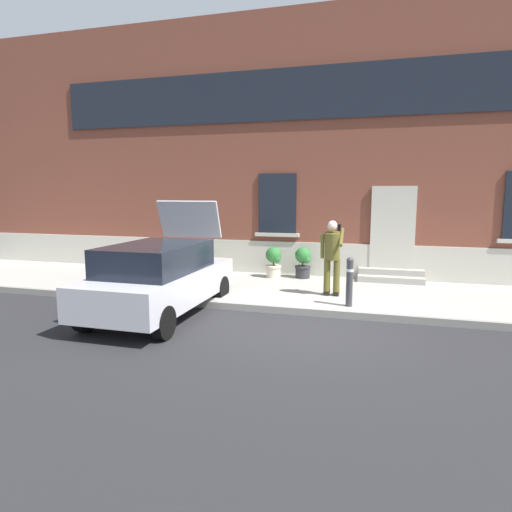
{
  "coord_description": "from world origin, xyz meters",
  "views": [
    {
      "loc": [
        1.26,
        -7.94,
        2.55
      ],
      "look_at": [
        -1.45,
        1.6,
        1.1
      ],
      "focal_mm": 31.17,
      "sensor_mm": 36.0,
      "label": 1
    }
  ],
  "objects_px": {
    "hatchback_car_silver": "(160,277)",
    "planter_charcoal": "(303,262)",
    "planter_cream": "(274,261)",
    "bollard_near_person": "(350,280)",
    "planter_olive": "(201,259)",
    "person_on_phone": "(332,253)"
  },
  "relations": [
    {
      "from": "hatchback_car_silver",
      "to": "planter_charcoal",
      "type": "xyz_separation_m",
      "value": [
        2.28,
        3.99,
        -0.19
      ]
    },
    {
      "from": "planter_olive",
      "to": "planter_cream",
      "type": "xyz_separation_m",
      "value": [
        2.16,
        0.1,
        0.0
      ]
    },
    {
      "from": "hatchback_car_silver",
      "to": "planter_olive",
      "type": "distance_m",
      "value": 3.8
    },
    {
      "from": "planter_olive",
      "to": "hatchback_car_silver",
      "type": "bearing_deg",
      "value": -79.7
    },
    {
      "from": "bollard_near_person",
      "to": "person_on_phone",
      "type": "xyz_separation_m",
      "value": [
        -0.46,
        0.84,
        0.44
      ]
    },
    {
      "from": "bollard_near_person",
      "to": "planter_cream",
      "type": "distance_m",
      "value": 3.48
    },
    {
      "from": "person_on_phone",
      "to": "planter_olive",
      "type": "distance_m",
      "value": 4.34
    },
    {
      "from": "hatchback_car_silver",
      "to": "person_on_phone",
      "type": "distance_m",
      "value": 3.89
    },
    {
      "from": "hatchback_car_silver",
      "to": "planter_cream",
      "type": "relative_size",
      "value": 4.74
    },
    {
      "from": "bollard_near_person",
      "to": "planter_cream",
      "type": "relative_size",
      "value": 1.22
    },
    {
      "from": "planter_charcoal",
      "to": "person_on_phone",
      "type": "bearing_deg",
      "value": -62.75
    },
    {
      "from": "planter_cream",
      "to": "planter_olive",
      "type": "bearing_deg",
      "value": -177.25
    },
    {
      "from": "bollard_near_person",
      "to": "planter_charcoal",
      "type": "relative_size",
      "value": 1.22
    },
    {
      "from": "hatchback_car_silver",
      "to": "planter_olive",
      "type": "relative_size",
      "value": 4.74
    },
    {
      "from": "planter_olive",
      "to": "planter_charcoal",
      "type": "distance_m",
      "value": 2.97
    },
    {
      "from": "bollard_near_person",
      "to": "planter_olive",
      "type": "height_order",
      "value": "bollard_near_person"
    },
    {
      "from": "person_on_phone",
      "to": "planter_charcoal",
      "type": "bearing_deg",
      "value": 117.82
    },
    {
      "from": "person_on_phone",
      "to": "bollard_near_person",
      "type": "bearing_deg",
      "value": -60.63
    },
    {
      "from": "planter_cream",
      "to": "planter_charcoal",
      "type": "height_order",
      "value": "same"
    },
    {
      "from": "bollard_near_person",
      "to": "planter_charcoal",
      "type": "height_order",
      "value": "bollard_near_person"
    },
    {
      "from": "person_on_phone",
      "to": "planter_olive",
      "type": "bearing_deg",
      "value": 157.47
    },
    {
      "from": "hatchback_car_silver",
      "to": "planter_cream",
      "type": "bearing_deg",
      "value": 68.94
    }
  ]
}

